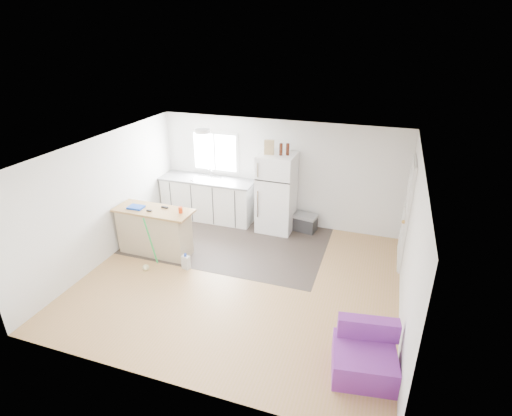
% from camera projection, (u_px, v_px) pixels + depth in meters
% --- Properties ---
extents(room, '(5.51, 5.01, 2.41)m').
position_uv_depth(room, '(240.00, 219.00, 6.78)').
color(room, '#AF8549').
rests_on(room, ground).
extents(vinyl_zone, '(4.05, 2.50, 0.00)m').
position_uv_depth(vinyl_zone, '(230.00, 241.00, 8.56)').
color(vinyl_zone, '#342B27').
rests_on(vinyl_zone, floor).
extents(window, '(1.18, 0.06, 0.98)m').
position_uv_depth(window, '(215.00, 152.00, 9.24)').
color(window, white).
rests_on(window, back_wall).
extents(interior_door, '(0.11, 0.92, 2.10)m').
position_uv_depth(interior_door, '(407.00, 214.00, 7.40)').
color(interior_door, white).
rests_on(interior_door, right_wall).
extents(ceiling_fixture, '(0.30, 0.30, 0.07)m').
position_uv_depth(ceiling_fixture, '(203.00, 131.00, 7.69)').
color(ceiling_fixture, white).
rests_on(ceiling_fixture, ceiling).
extents(kitchen_cabinets, '(2.22, 0.70, 1.28)m').
position_uv_depth(kitchen_cabinets, '(208.00, 198.00, 9.41)').
color(kitchen_cabinets, white).
rests_on(kitchen_cabinets, floor).
extents(peninsula, '(1.57, 0.62, 0.96)m').
position_uv_depth(peninsula, '(155.00, 231.00, 7.93)').
color(peninsula, tan).
rests_on(peninsula, floor).
extents(refrigerator, '(0.79, 0.75, 1.76)m').
position_uv_depth(refrigerator, '(276.00, 193.00, 8.73)').
color(refrigerator, white).
rests_on(refrigerator, floor).
extents(cooler, '(0.56, 0.43, 0.39)m').
position_uv_depth(cooler, '(305.00, 222.00, 8.93)').
color(cooler, '#2A2A2C').
rests_on(cooler, floor).
extents(purple_seat, '(0.91, 0.87, 0.66)m').
position_uv_depth(purple_seat, '(364.00, 356.00, 5.23)').
color(purple_seat, purple).
rests_on(purple_seat, floor).
extents(cleaner_jug, '(0.16, 0.14, 0.32)m').
position_uv_depth(cleaner_jug, '(186.00, 262.00, 7.52)').
color(cleaner_jug, silver).
rests_on(cleaner_jug, floor).
extents(mop, '(0.18, 0.32, 1.12)m').
position_uv_depth(mop, '(147.00, 259.00, 7.45)').
color(mop, green).
rests_on(mop, floor).
extents(red_cup, '(0.10, 0.10, 0.12)m').
position_uv_depth(red_cup, '(180.00, 210.00, 7.57)').
color(red_cup, red).
rests_on(red_cup, peninsula).
extents(blue_tray, '(0.31, 0.23, 0.04)m').
position_uv_depth(blue_tray, '(136.00, 207.00, 7.79)').
color(blue_tray, '#133EB2').
rests_on(blue_tray, peninsula).
extents(tool_a, '(0.15, 0.07, 0.03)m').
position_uv_depth(tool_a, '(165.00, 207.00, 7.79)').
color(tool_a, black).
rests_on(tool_a, peninsula).
extents(tool_b, '(0.10, 0.05, 0.03)m').
position_uv_depth(tool_b, '(149.00, 211.00, 7.65)').
color(tool_b, black).
rests_on(tool_b, peninsula).
extents(cardboard_box, '(0.21, 0.13, 0.30)m').
position_uv_depth(cardboard_box, '(269.00, 147.00, 8.29)').
color(cardboard_box, tan).
rests_on(cardboard_box, refrigerator).
extents(bottle_left, '(0.08, 0.08, 0.25)m').
position_uv_depth(bottle_left, '(281.00, 149.00, 8.24)').
color(bottle_left, '#3A150A').
rests_on(bottle_left, refrigerator).
extents(bottle_right, '(0.08, 0.08, 0.25)m').
position_uv_depth(bottle_right, '(288.00, 149.00, 8.24)').
color(bottle_right, '#3A150A').
rests_on(bottle_right, refrigerator).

